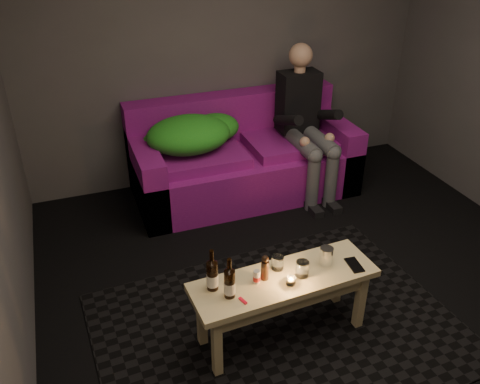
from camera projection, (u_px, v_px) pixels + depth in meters
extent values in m
plane|color=black|center=(332.00, 307.00, 3.63)|extent=(4.50, 4.50, 0.00)
plane|color=#4E4C4E|center=(228.00, 49.00, 4.81)|extent=(4.00, 0.00, 4.00)
cube|color=black|center=(278.00, 328.00, 3.44)|extent=(2.47, 1.86, 0.01)
cube|color=#82117F|center=(244.00, 172.00, 4.95)|extent=(2.10, 0.95, 0.44)
cube|color=#82117F|center=(231.00, 116.00, 5.02)|extent=(2.10, 0.23, 0.46)
cube|color=#82117F|center=(147.00, 178.00, 4.62)|extent=(0.21, 0.95, 0.65)
cube|color=#82117F|center=(331.00, 148.00, 5.18)|extent=(0.21, 0.95, 0.65)
cube|color=#82117F|center=(201.00, 157.00, 4.65)|extent=(0.79, 0.63, 0.11)
cube|color=#82117F|center=(289.00, 143.00, 4.91)|extent=(0.79, 0.63, 0.11)
ellipsoid|color=green|center=(189.00, 135.00, 4.56)|extent=(0.76, 0.59, 0.32)
ellipsoid|color=green|center=(215.00, 128.00, 4.78)|extent=(0.46, 0.38, 0.25)
ellipsoid|color=green|center=(161.00, 140.00, 4.63)|extent=(0.34, 0.27, 0.17)
cube|color=black|center=(298.00, 101.00, 4.85)|extent=(0.38, 0.23, 0.58)
sphere|color=tan|center=(301.00, 55.00, 4.63)|extent=(0.22, 0.22, 0.22)
cylinder|color=#42434B|center=(302.00, 144.00, 4.70)|extent=(0.15, 0.53, 0.15)
cylinder|color=#42434B|center=(320.00, 141.00, 4.76)|extent=(0.15, 0.53, 0.15)
cylinder|color=#42434B|center=(313.00, 184.00, 4.64)|extent=(0.12, 0.12, 0.54)
cylinder|color=#42434B|center=(331.00, 180.00, 4.70)|extent=(0.12, 0.12, 0.54)
cube|color=black|center=(314.00, 209.00, 4.71)|extent=(0.09, 0.23, 0.06)
cube|color=black|center=(332.00, 206.00, 4.77)|extent=(0.09, 0.23, 0.06)
cube|color=#EACB89|center=(284.00, 280.00, 3.17)|extent=(1.21, 0.44, 0.04)
cube|color=#EACB89|center=(284.00, 289.00, 3.20)|extent=(1.05, 0.35, 0.11)
cube|color=#EACB89|center=(217.00, 347.00, 3.01)|extent=(0.06, 0.06, 0.44)
cube|color=#EACB89|center=(202.00, 317.00, 3.22)|extent=(0.06, 0.06, 0.44)
cube|color=#EACB89|center=(360.00, 301.00, 3.35)|extent=(0.06, 0.06, 0.44)
cube|color=#EACB89|center=(338.00, 277.00, 3.57)|extent=(0.06, 0.06, 0.44)
cylinder|color=black|center=(212.00, 276.00, 3.02)|extent=(0.07, 0.07, 0.19)
cylinder|color=white|center=(212.00, 280.00, 3.03)|extent=(0.07, 0.07, 0.08)
cone|color=black|center=(212.00, 261.00, 2.96)|extent=(0.07, 0.07, 0.03)
cylinder|color=black|center=(212.00, 257.00, 2.95)|extent=(0.03, 0.03, 0.09)
cylinder|color=black|center=(230.00, 284.00, 2.96)|extent=(0.07, 0.07, 0.18)
cylinder|color=white|center=(230.00, 287.00, 2.97)|extent=(0.07, 0.07, 0.08)
cone|color=black|center=(229.00, 269.00, 2.91)|extent=(0.07, 0.07, 0.03)
cylinder|color=black|center=(229.00, 265.00, 2.89)|extent=(0.03, 0.03, 0.09)
cylinder|color=silver|center=(257.00, 277.00, 3.09)|extent=(0.04, 0.04, 0.09)
cylinder|color=black|center=(265.00, 270.00, 3.11)|extent=(0.06, 0.06, 0.13)
cylinder|color=white|center=(278.00, 263.00, 3.21)|extent=(0.10, 0.10, 0.09)
cylinder|color=white|center=(291.00, 281.00, 3.09)|extent=(0.06, 0.06, 0.05)
sphere|color=orange|center=(291.00, 279.00, 3.08)|extent=(0.02, 0.02, 0.02)
cylinder|color=white|center=(302.00, 269.00, 3.15)|extent=(0.09, 0.09, 0.10)
cylinder|color=silver|center=(326.00, 256.00, 3.25)|extent=(0.11, 0.11, 0.12)
cube|color=black|center=(354.00, 265.00, 3.25)|extent=(0.09, 0.16, 0.01)
cube|color=red|center=(243.00, 301.00, 2.96)|extent=(0.04, 0.07, 0.01)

